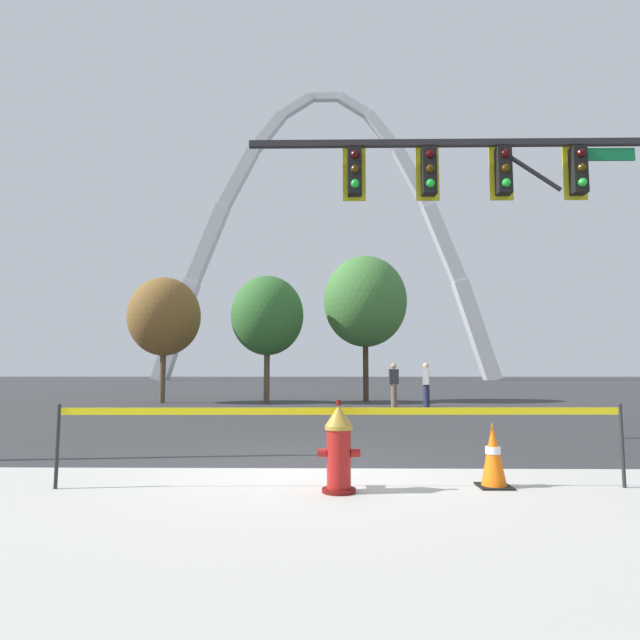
# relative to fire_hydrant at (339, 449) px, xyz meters

# --- Properties ---
(ground_plane) EXTENTS (240.00, 240.00, 0.00)m
(ground_plane) POSITION_rel_fire_hydrant_xyz_m (-0.42, 1.37, -0.47)
(ground_plane) COLOR #333335
(sidewalk_near_curb) EXTENTS (40.00, 8.00, 0.01)m
(sidewalk_near_curb) POSITION_rel_fire_hydrant_xyz_m (-0.42, -2.65, -0.46)
(sidewalk_near_curb) COLOR #B7B5AD
(sidewalk_near_curb) RESTS_ON ground
(fire_hydrant) EXTENTS (0.46, 0.48, 0.99)m
(fire_hydrant) POSITION_rel_fire_hydrant_xyz_m (0.00, 0.00, 0.00)
(fire_hydrant) COLOR #5E0F0D
(fire_hydrant) RESTS_ON ground
(caution_tape_barrier) EXTENTS (6.34, 0.19, 0.93)m
(caution_tape_barrier) POSITION_rel_fire_hydrant_xyz_m (0.03, 0.18, 0.19)
(caution_tape_barrier) COLOR #232326
(caution_tape_barrier) RESTS_ON ground
(traffic_cone_by_hydrant) EXTENTS (0.36, 0.36, 0.73)m
(traffic_cone_by_hydrant) POSITION_rel_fire_hydrant_xyz_m (1.74, 0.26, -0.11)
(traffic_cone_by_hydrant) COLOR black
(traffic_cone_by_hydrant) RESTS_ON ground
(traffic_signal_gantry) EXTENTS (7.82, 0.44, 6.00)m
(traffic_signal_gantry) POSITION_rel_fire_hydrant_xyz_m (3.62, 3.72, 3.94)
(traffic_signal_gantry) COLOR #232326
(traffic_signal_gantry) RESTS_ON ground
(monument_arch) EXTENTS (51.70, 2.21, 45.12)m
(monument_arch) POSITION_rel_fire_hydrant_xyz_m (-0.42, 71.18, 19.46)
(monument_arch) COLOR silver
(monument_arch) RESTS_ON ground
(tree_far_left) EXTENTS (2.99, 2.99, 5.23)m
(tree_far_left) POSITION_rel_fire_hydrant_xyz_m (-6.95, 15.61, 3.11)
(tree_far_left) COLOR brown
(tree_far_left) RESTS_ON ground
(tree_left_mid) EXTENTS (3.02, 3.02, 5.28)m
(tree_left_mid) POSITION_rel_fire_hydrant_xyz_m (-2.63, 15.60, 3.14)
(tree_left_mid) COLOR brown
(tree_left_mid) RESTS_ON ground
(tree_center_left) EXTENTS (3.61, 3.61, 6.32)m
(tree_center_left) POSITION_rel_fire_hydrant_xyz_m (1.52, 16.58, 3.86)
(tree_center_left) COLOR #473323
(tree_center_left) RESTS_ON ground
(pedestrian_walking_left) EXTENTS (0.28, 0.38, 1.59)m
(pedestrian_walking_left) POSITION_rel_fire_hydrant_xyz_m (3.27, 12.19, 0.35)
(pedestrian_walking_left) COLOR #232847
(pedestrian_walking_left) RESTS_ON ground
(pedestrian_standing_center) EXTENTS (0.35, 0.22, 1.59)m
(pedestrian_standing_center) POSITION_rel_fire_hydrant_xyz_m (2.29, 13.23, 0.35)
(pedestrian_standing_center) COLOR brown
(pedestrian_standing_center) RESTS_ON ground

